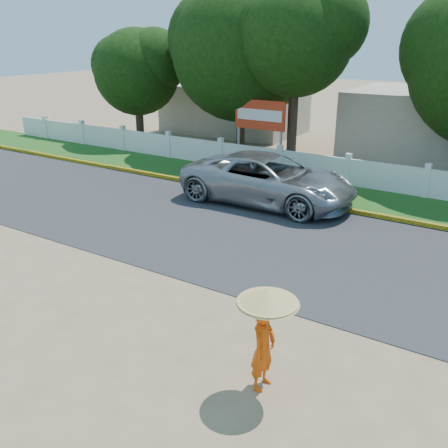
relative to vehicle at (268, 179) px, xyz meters
name	(u,v)px	position (x,y,z in m)	size (l,w,h in m)	color
ground	(177,305)	(1.66, -7.57, -0.87)	(120.00, 120.00, 0.00)	#9E8460
road	(269,239)	(1.66, -3.07, -0.86)	(60.00, 7.00, 0.02)	#38383A
grass_verge	(333,194)	(1.66, 2.18, -0.85)	(60.00, 3.50, 0.03)	#2D601E
curb	(316,205)	(1.66, 0.48, -0.79)	(40.00, 0.18, 0.16)	yellow
fence	(347,172)	(1.66, 3.63, -0.32)	(40.00, 0.10, 1.10)	silver
building_far	(234,109)	(-8.34, 11.43, 0.53)	(8.00, 5.00, 2.80)	#B7AD99
vehicle	(268,179)	(0.00, 0.00, 0.00)	(2.88, 6.24, 1.73)	#96999E
monk_with_parasol	(265,325)	(4.62, -8.98, 0.37)	(1.04, 1.04, 1.90)	#DD4E0B
billboard	(260,118)	(-2.95, 4.73, 1.27)	(2.50, 0.13, 2.95)	gray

